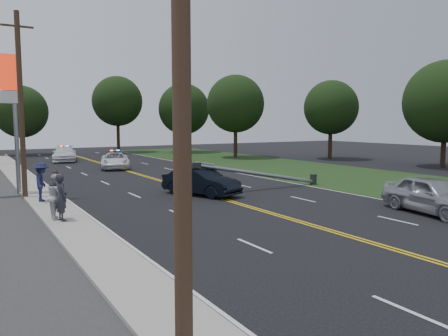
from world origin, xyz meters
TOP-DOWN VIEW (x-y plane):
  - ground at (0.00, 0.00)m, footprint 120.00×120.00m
  - sidewalk at (-8.40, 10.00)m, footprint 1.80×70.00m
  - grass_verge at (13.50, 10.00)m, footprint 12.00×80.00m
  - centerline_yellow at (0.00, 10.00)m, footprint 0.36×80.00m
  - traffic_signal at (8.30, 30.00)m, footprint 0.28×0.41m
  - fallen_streetlight at (4.19, 8.00)m, footprint 9.36×0.44m
  - utility_pole_near at (-9.20, -8.00)m, footprint 1.60×0.28m
  - utility_pole_mid at (-9.20, 12.00)m, footprint 1.60×0.28m
  - tree_6 at (-5.47, 46.97)m, footprint 6.59×6.59m
  - tree_7 at (6.66, 45.97)m, footprint 6.87×6.87m
  - tree_8 at (14.52, 41.23)m, footprint 7.03×7.03m
  - tree_9 at (15.67, 29.69)m, footprint 6.74×6.74m
  - tree_12 at (26.04, 10.23)m, footprint 7.54×7.54m
  - tree_13 at (23.77, 22.41)m, footprint 6.08×6.08m
  - crashed_sedan at (-0.37, 8.09)m, footprint 3.36×4.99m
  - waiting_sedan at (6.30, -1.88)m, footprint 2.88×5.30m
  - emergency_a at (-0.27, 24.85)m, footprint 3.74×5.66m
  - emergency_b at (-2.70, 34.88)m, footprint 3.48×6.03m
  - bystander_a at (-8.62, 4.79)m, footprint 0.58×0.78m
  - bystander_b at (-8.71, 5.35)m, footprint 0.74×0.94m
  - bystander_c at (-8.62, 9.97)m, footprint 1.07×1.45m
  - bystander_d at (-8.09, 9.10)m, footprint 0.50×1.01m

SIDE VIEW (x-z plane):
  - ground at x=0.00m, z-range 0.00..0.00m
  - grass_verge at x=13.50m, z-range 0.00..0.01m
  - centerline_yellow at x=0.00m, z-range 0.01..0.01m
  - sidewalk at x=-8.40m, z-range 0.00..0.12m
  - emergency_a at x=-0.27m, z-range 0.00..1.45m
  - crashed_sedan at x=-0.37m, z-range 0.00..1.56m
  - emergency_b at x=-2.70m, z-range 0.00..1.64m
  - waiting_sedan at x=6.30m, z-range 0.00..1.71m
  - fallen_streetlight at x=4.19m, z-range -0.04..1.88m
  - bystander_d at x=-8.09m, z-range 0.12..1.79m
  - bystander_b at x=-8.71m, z-range 0.12..2.02m
  - bystander_a at x=-8.62m, z-range 0.12..2.07m
  - bystander_c at x=-8.62m, z-range 0.12..2.13m
  - traffic_signal at x=8.30m, z-range 0.68..7.73m
  - utility_pole_near at x=-9.20m, z-range 0.08..10.08m
  - utility_pole_mid at x=-9.20m, z-range 0.08..10.08m
  - tree_6 at x=-5.47m, z-range 1.10..9.89m
  - tree_13 at x=23.77m, z-range 1.38..10.24m
  - tree_8 at x=14.52m, z-range 1.23..10.72m
  - tree_12 at x=26.04m, z-range 1.13..10.94m
  - tree_9 at x=15.67m, z-range 1.46..11.15m
  - tree_7 at x=6.66m, z-range 1.80..12.30m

